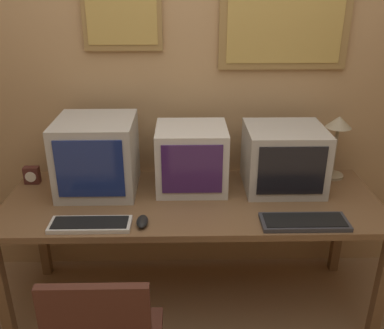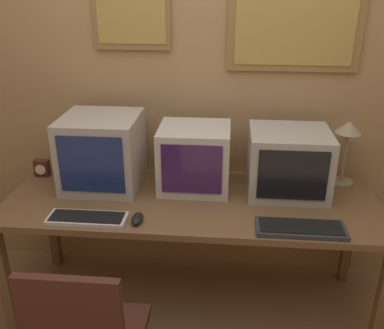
% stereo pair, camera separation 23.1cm
% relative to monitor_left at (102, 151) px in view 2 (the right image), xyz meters
% --- Properties ---
extents(wall_back, '(8.00, 0.08, 2.60)m').
position_rel_monitor_left_xyz_m(wall_back, '(0.54, 0.33, 0.35)').
color(wall_back, tan).
rests_on(wall_back, ground_plane).
extents(desk, '(2.09, 0.75, 0.75)m').
position_rel_monitor_left_xyz_m(desk, '(0.54, -0.14, -0.28)').
color(desk, brown).
rests_on(desk, ground_plane).
extents(monitor_left, '(0.44, 0.43, 0.42)m').
position_rel_monitor_left_xyz_m(monitor_left, '(0.00, 0.00, 0.00)').
color(monitor_left, '#B7B2A8').
rests_on(monitor_left, desk).
extents(monitor_center, '(0.40, 0.37, 0.37)m').
position_rel_monitor_left_xyz_m(monitor_center, '(0.53, 0.02, -0.03)').
color(monitor_center, beige).
rests_on(monitor_center, desk).
extents(monitor_right, '(0.44, 0.40, 0.37)m').
position_rel_monitor_left_xyz_m(monitor_right, '(1.07, 0.01, -0.03)').
color(monitor_right, '#B7B2A8').
rests_on(monitor_right, desk).
extents(keyboard_main, '(0.41, 0.14, 0.03)m').
position_rel_monitor_left_xyz_m(keyboard_main, '(0.03, -0.42, -0.20)').
color(keyboard_main, beige).
rests_on(keyboard_main, desk).
extents(keyboard_side, '(0.44, 0.17, 0.03)m').
position_rel_monitor_left_xyz_m(keyboard_side, '(1.10, -0.42, -0.20)').
color(keyboard_side, '#333338').
rests_on(keyboard_side, desk).
extents(mouse_near_keyboard, '(0.06, 0.12, 0.04)m').
position_rel_monitor_left_xyz_m(mouse_near_keyboard, '(0.28, -0.41, -0.19)').
color(mouse_near_keyboard, black).
rests_on(mouse_near_keyboard, desk).
extents(desk_clock, '(0.09, 0.05, 0.10)m').
position_rel_monitor_left_xyz_m(desk_clock, '(-0.42, 0.08, -0.16)').
color(desk_clock, '#4C231E').
rests_on(desk_clock, desk).
extents(desk_lamp, '(0.15, 0.15, 0.39)m').
position_rel_monitor_left_xyz_m(desk_lamp, '(1.42, 0.14, 0.08)').
color(desk_lamp, tan).
rests_on(desk_lamp, desk).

